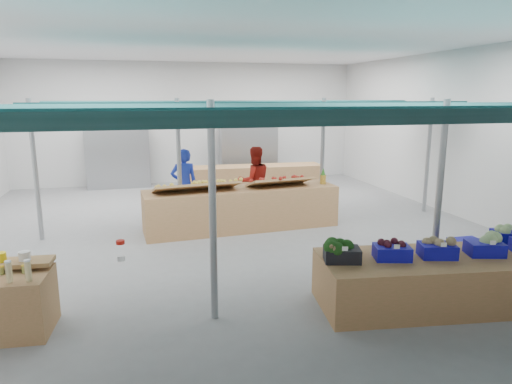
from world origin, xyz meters
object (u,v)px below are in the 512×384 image
vendor_left (184,185)px  crate_stack (464,257)px  veg_counter (448,280)px  vendor_right (255,181)px  fruit_counter (242,208)px

vendor_left → crate_stack: bearing=128.5°
vendor_left → veg_counter: bearing=116.2°
vendor_left → vendor_right: bearing=176.8°
crate_stack → vendor_left: bearing=131.7°
fruit_counter → vendor_right: 1.32m
veg_counter → vendor_left: vendor_left is taller
veg_counter → crate_stack: size_ratio=6.14×
crate_stack → vendor_left: vendor_left is taller
crate_stack → vendor_right: vendor_right is taller
veg_counter → fruit_counter: bearing=121.8°
crate_stack → vendor_right: 5.46m
veg_counter → crate_stack: bearing=49.6°
fruit_counter → vendor_right: vendor_right is taller
fruit_counter → crate_stack: size_ratio=7.20×
vendor_left → vendor_right: size_ratio=1.00×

